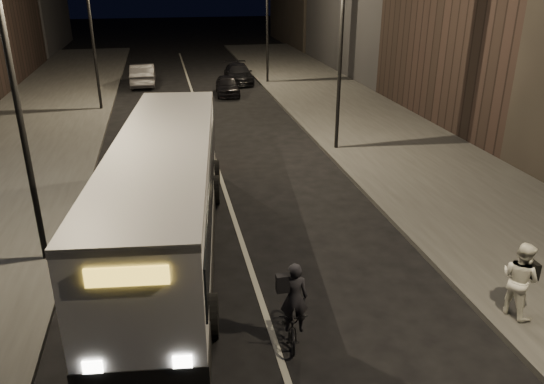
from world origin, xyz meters
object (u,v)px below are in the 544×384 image
streetlight_left_far (95,16)px  city_bus (166,191)px  streetlight_left_near (23,71)px  car_near (227,85)px  streetlight_right_far (263,6)px  streetlight_right_mid (336,30)px  cyclist_on_bicycle (292,313)px  car_far (239,74)px  pedestrian_woman (520,279)px  car_mid (143,75)px

streetlight_left_far → city_bus: streetlight_left_far is taller
streetlight_left_near → car_near: bearing=70.0°
car_near → streetlight_right_far: bearing=49.0°
streetlight_right_mid → cyclist_on_bicycle: 14.39m
cyclist_on_bicycle → car_far: 29.69m
pedestrian_woman → car_mid: size_ratio=0.39×
car_near → car_far: 4.15m
streetlight_left_near → car_near: 22.73m
car_far → streetlight_right_far: bearing=-24.2°
streetlight_left_far → pedestrian_woman: (11.04, -23.04, -4.27)m
streetlight_right_far → streetlight_left_near: size_ratio=1.00×
streetlight_right_far → car_mid: streetlight_right_far is taller
streetlight_left_far → car_mid: size_ratio=1.72×
streetlight_right_mid → pedestrian_woman: streetlight_right_mid is taller
streetlight_left_far → city_bus: 18.39m
streetlight_left_far → pedestrian_woman: 25.90m
streetlight_left_far → car_far: bearing=37.4°
streetlight_left_near → city_bus: (3.20, 0.24, -3.54)m
car_far → city_bus: bearing=-101.7°
streetlight_right_mid → streetlight_left_near: same height
streetlight_right_far → car_mid: bearing=172.0°
pedestrian_woman → car_near: bearing=-9.7°
pedestrian_woman → car_near: pedestrian_woman is taller
car_near → streetlight_left_near: bearing=-106.3°
streetlight_left_far → city_bus: size_ratio=0.64×
car_mid → car_far: (6.87, -0.38, -0.11)m
streetlight_right_mid → car_mid: size_ratio=1.72×
streetlight_right_mid → car_near: 14.08m
streetlight_right_far → pedestrian_woman: size_ratio=4.37×
streetlight_left_far → city_bus: (3.20, -17.76, -3.54)m
streetlight_right_mid → cyclist_on_bicycle: (-4.93, -12.68, -4.69)m
streetlight_right_far → pedestrian_woman: bearing=-89.3°
cyclist_on_bicycle → car_near: 25.65m
city_bus → car_near: 21.15m
city_bus → cyclist_on_bicycle: city_bus is taller
pedestrian_woman → car_far: bearing=-13.3°
streetlight_right_far → car_far: (-1.73, 0.83, -4.70)m
streetlight_right_mid → streetlight_right_far: bearing=90.0°
streetlight_right_mid → streetlight_left_far: bearing=136.8°
streetlight_right_mid → streetlight_left_near: bearing=-143.1°
streetlight_right_mid → streetlight_right_far: size_ratio=1.00×
streetlight_left_near → car_near: streetlight_left_near is taller
streetlight_right_far → streetlight_left_near: (-10.66, -24.00, 0.00)m
streetlight_right_mid → streetlight_right_far: same height
cyclist_on_bicycle → car_mid: (-3.67, 29.89, 0.11)m
streetlight_right_mid → car_far: (-1.73, 16.83, -4.70)m
cyclist_on_bicycle → city_bus: bearing=126.0°
city_bus → car_far: city_bus is taller
city_bus → car_mid: (-1.13, 24.96, -1.04)m
streetlight_right_far → car_far: bearing=154.4°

